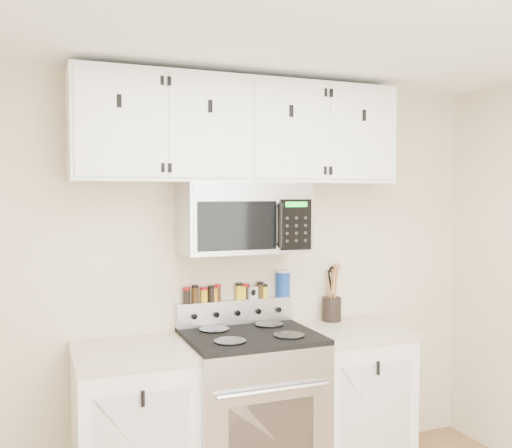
{
  "coord_description": "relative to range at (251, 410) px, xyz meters",
  "views": [
    {
      "loc": [
        -1.18,
        -1.68,
        1.77
      ],
      "look_at": [
        0.04,
        1.45,
        1.59
      ],
      "focal_mm": 40.0,
      "sensor_mm": 36.0,
      "label": 1
    }
  ],
  "objects": [
    {
      "name": "base_cabinet_right",
      "position": [
        0.69,
        0.02,
        -0.03
      ],
      "size": [
        0.64,
        0.62,
        0.92
      ],
      "color": "white",
      "rests_on": "floor"
    },
    {
      "name": "microwave",
      "position": [
        0.0,
        0.13,
        1.14
      ],
      "size": [
        0.76,
        0.44,
        0.42
      ],
      "color": "#9E9EA3",
      "rests_on": "back_wall"
    },
    {
      "name": "utensil_crock",
      "position": [
        0.67,
        0.23,
        0.53
      ],
      "size": [
        0.13,
        0.13,
        0.37
      ],
      "color": "black",
      "rests_on": "base_cabinet_right"
    },
    {
      "name": "salt_canister",
      "position": [
        0.34,
        0.28,
        0.7
      ],
      "size": [
        0.09,
        0.09,
        0.17
      ],
      "color": "#163B9A",
      "rests_on": "range"
    },
    {
      "name": "spice_jar_5",
      "position": [
        -0.11,
        0.28,
        0.67
      ],
      "size": [
        0.04,
        0.04,
        0.1
      ],
      "color": "#432410",
      "rests_on": "range"
    },
    {
      "name": "spice_jar_1",
      "position": [
        -0.26,
        0.28,
        0.67
      ],
      "size": [
        0.04,
        0.04,
        0.11
      ],
      "color": "#3F250F",
      "rests_on": "range"
    },
    {
      "name": "spice_jar_7",
      "position": [
        0.06,
        0.28,
        0.66
      ],
      "size": [
        0.04,
        0.04,
        0.1
      ],
      "color": "yellow",
      "rests_on": "range"
    },
    {
      "name": "spice_jar_6",
      "position": [
        0.03,
        0.28,
        0.67
      ],
      "size": [
        0.05,
        0.05,
        0.1
      ],
      "color": "yellow",
      "rests_on": "range"
    },
    {
      "name": "spice_jar_8",
      "position": [
        0.08,
        0.28,
        0.66
      ],
      "size": [
        0.04,
        0.04,
        0.1
      ],
      "color": "black",
      "rests_on": "range"
    },
    {
      "name": "spice_jar_2",
      "position": [
        -0.2,
        0.28,
        0.66
      ],
      "size": [
        0.05,
        0.05,
        0.09
      ],
      "color": "gold",
      "rests_on": "range"
    },
    {
      "name": "range",
      "position": [
        0.0,
        0.0,
        0.0
      ],
      "size": [
        0.76,
        0.65,
        1.1
      ],
      "color": "#B7B7BA",
      "rests_on": "floor"
    },
    {
      "name": "kitchen_timer",
      "position": [
        0.11,
        0.28,
        0.65
      ],
      "size": [
        0.08,
        0.07,
        0.08
      ],
      "primitive_type": "cube",
      "rotation": [
        0.0,
        0.0,
        0.35
      ],
      "color": "silver",
      "rests_on": "range"
    },
    {
      "name": "spice_jar_4",
      "position": [
        -0.13,
        0.28,
        0.66
      ],
      "size": [
        0.04,
        0.04,
        0.1
      ],
      "color": "orange",
      "rests_on": "range"
    },
    {
      "name": "back_wall",
      "position": [
        0.0,
        0.32,
        0.76
      ],
      "size": [
        3.5,
        0.01,
        2.5
      ],
      "primitive_type": "cube",
      "color": "#C1B191",
      "rests_on": "floor"
    },
    {
      "name": "spice_jar_0",
      "position": [
        -0.31,
        0.28,
        0.66
      ],
      "size": [
        0.04,
        0.04,
        0.1
      ],
      "color": "black",
      "rests_on": "range"
    },
    {
      "name": "spice_jar_9",
      "position": [
        0.17,
        0.28,
        0.67
      ],
      "size": [
        0.04,
        0.04,
        0.1
      ],
      "color": "#3E290E",
      "rests_on": "range"
    },
    {
      "name": "spice_jar_10",
      "position": [
        0.2,
        0.28,
        0.66
      ],
      "size": [
        0.04,
        0.04,
        0.09
      ],
      "color": "yellow",
      "rests_on": "range"
    },
    {
      "name": "spice_jar_3",
      "position": [
        -0.15,
        0.28,
        0.66
      ],
      "size": [
        0.05,
        0.05,
        0.1
      ],
      "color": "black",
      "rests_on": "range"
    },
    {
      "name": "base_cabinet_left",
      "position": [
        -0.69,
        0.02,
        -0.03
      ],
      "size": [
        0.64,
        0.62,
        0.92
      ],
      "color": "white",
      "rests_on": "floor"
    },
    {
      "name": "upper_cabinets",
      "position": [
        -0.0,
        0.15,
        1.66
      ],
      "size": [
        2.0,
        0.35,
        0.62
      ],
      "color": "white",
      "rests_on": "back_wall"
    }
  ]
}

